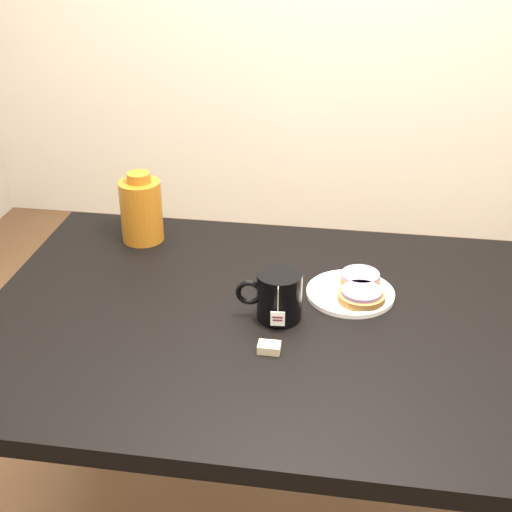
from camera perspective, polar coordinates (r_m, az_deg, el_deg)
name	(u,v)px	position (r m, az deg, el deg)	size (l,w,h in m)	color
table	(301,350)	(1.59, 3.65, -7.54)	(1.40, 0.90, 0.75)	black
plate	(350,292)	(1.63, 7.56, -2.91)	(0.20, 0.20, 0.01)	white
bagel_back	(360,278)	(1.65, 8.34, -1.79)	(0.12, 0.12, 0.03)	brown
bagel_front	(361,295)	(1.59, 8.43, -3.13)	(0.11, 0.11, 0.03)	brown
mug	(278,296)	(1.51, 1.78, -3.18)	(0.15, 0.11, 0.11)	black
teabag_pouch	(269,348)	(1.43, 1.06, -7.34)	(0.04, 0.03, 0.02)	#C6B793
bagel_package	(141,210)	(1.85, -9.17, 3.68)	(0.12, 0.12, 0.19)	#69370D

